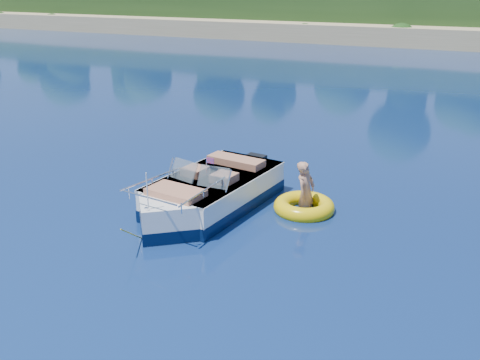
% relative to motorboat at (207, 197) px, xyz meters
% --- Properties ---
extents(ground, '(160.00, 160.00, 0.00)m').
position_rel_motorboat_xyz_m(ground, '(-1.46, -0.62, -0.34)').
color(ground, '#091740').
rests_on(ground, ground).
extents(shoreline, '(170.00, 59.00, 6.00)m').
position_rel_motorboat_xyz_m(shoreline, '(-1.46, 63.15, 0.64)').
color(shoreline, '#9F8A5C').
rests_on(shoreline, ground).
extents(motorboat, '(2.29, 5.19, 1.73)m').
position_rel_motorboat_xyz_m(motorboat, '(0.00, 0.00, 0.00)').
color(motorboat, white).
rests_on(motorboat, ground).
extents(tow_tube, '(1.68, 1.68, 0.38)m').
position_rel_motorboat_xyz_m(tow_tube, '(2.07, 0.91, -0.24)').
color(tow_tube, yellow).
rests_on(tow_tube, ground).
extents(boy, '(0.51, 0.88, 1.64)m').
position_rel_motorboat_xyz_m(boy, '(2.07, 1.01, -0.34)').
color(boy, tan).
rests_on(boy, ground).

